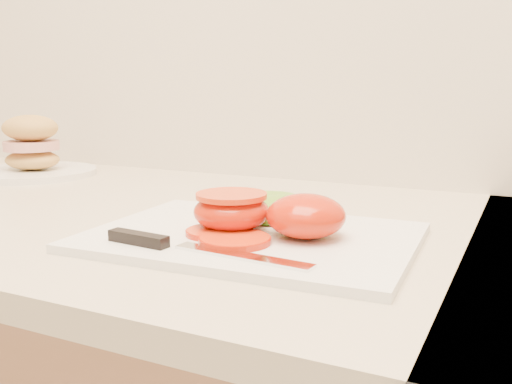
% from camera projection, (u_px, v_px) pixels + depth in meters
% --- Properties ---
extents(cutting_board, '(0.37, 0.27, 0.01)m').
position_uv_depth(cutting_board, '(252.00, 237.00, 0.64)').
color(cutting_board, white).
rests_on(cutting_board, counter).
extents(tomato_half_dome, '(0.09, 0.09, 0.05)m').
position_uv_depth(tomato_half_dome, '(306.00, 216.00, 0.62)').
color(tomato_half_dome, red).
rests_on(tomato_half_dome, cutting_board).
extents(tomato_half_cut, '(0.09, 0.09, 0.04)m').
position_uv_depth(tomato_half_cut, '(232.00, 210.00, 0.65)').
color(tomato_half_cut, red).
rests_on(tomato_half_cut, cutting_board).
extents(tomato_slice_0, '(0.07, 0.07, 0.01)m').
position_uv_depth(tomato_slice_0, '(235.00, 240.00, 0.60)').
color(tomato_slice_0, '#D34D1E').
rests_on(tomato_slice_0, cutting_board).
extents(tomato_slice_1, '(0.07, 0.07, 0.01)m').
position_uv_depth(tomato_slice_1, '(216.00, 232.00, 0.63)').
color(tomato_slice_1, '#D34D1E').
rests_on(tomato_slice_1, cutting_board).
extents(lettuce_leaf_0, '(0.15, 0.12, 0.03)m').
position_uv_depth(lettuce_leaf_0, '(265.00, 208.00, 0.71)').
color(lettuce_leaf_0, olive).
rests_on(lettuce_leaf_0, cutting_board).
extents(lettuce_leaf_1, '(0.13, 0.13, 0.02)m').
position_uv_depth(lettuce_leaf_1, '(300.00, 211.00, 0.70)').
color(lettuce_leaf_1, olive).
rests_on(lettuce_leaf_1, cutting_board).
extents(knife, '(0.23, 0.03, 0.01)m').
position_uv_depth(knife, '(177.00, 245.00, 0.58)').
color(knife, silver).
rests_on(knife, cutting_board).
extents(sandwich_plate, '(0.24, 0.24, 0.12)m').
position_uv_depth(sandwich_plate, '(32.00, 154.00, 1.10)').
color(sandwich_plate, white).
rests_on(sandwich_plate, counter).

